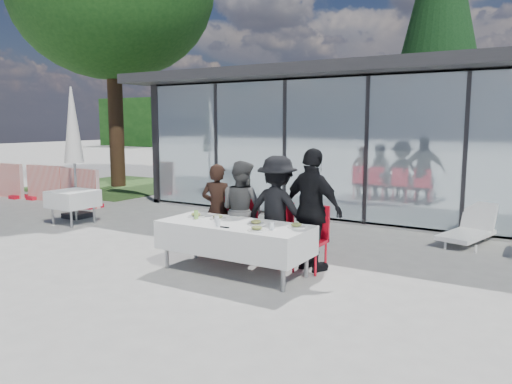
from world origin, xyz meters
TOP-DOWN VIEW (x-y plane):
  - ground at (0.00, 0.00)m, footprint 90.00×90.00m
  - pavilion at (2.00, 8.16)m, footprint 14.80×8.80m
  - treeline at (-2.00, 28.00)m, footprint 62.50×2.00m
  - dining_table at (0.53, -0.23)m, footprint 2.26×0.96m
  - diner_a at (-0.30, 0.50)m, footprint 0.68×0.68m
  - diner_chair_a at (-0.30, 0.52)m, footprint 0.44×0.44m
  - diner_b at (0.19, 0.50)m, footprint 0.93×0.93m
  - diner_chair_b at (0.19, 0.52)m, footprint 0.44×0.44m
  - diner_c at (0.84, 0.50)m, footprint 1.12×1.12m
  - diner_chair_c at (0.84, 0.52)m, footprint 0.44×0.44m
  - diner_d at (1.44, 0.50)m, footprint 1.33×1.33m
  - diner_chair_d at (1.44, 0.52)m, footprint 0.44×0.44m
  - plate_a at (-0.25, -0.14)m, footprint 0.25×0.25m
  - plate_b at (0.15, -0.11)m, footprint 0.25×0.25m
  - plate_c at (0.85, -0.15)m, footprint 0.25×0.25m
  - plate_d at (1.44, -0.03)m, footprint 0.25×0.25m
  - plate_extra at (1.08, -0.50)m, footprint 0.25×0.25m
  - juice_bottle at (-0.14, -0.27)m, footprint 0.06×0.06m
  - drinking_glasses at (0.65, -0.39)m, footprint 1.00×0.26m
  - folded_eyeglasses at (0.59, -0.57)m, footprint 0.14×0.03m
  - spare_table_left at (-4.45, 0.90)m, footprint 0.86×0.86m
  - market_umbrella at (-4.99, 1.42)m, footprint 0.50×0.50m
  - lounger at (3.20, 3.56)m, footprint 0.91×1.44m
  - conifer_tree at (0.50, 13.00)m, footprint 4.00×4.00m
  - grass_patch at (-8.50, 6.00)m, footprint 5.00×5.00m

SIDE VIEW (x-z plane):
  - ground at x=0.00m, z-range 0.00..0.00m
  - grass_patch at x=-8.50m, z-range 0.00..0.02m
  - lounger at x=3.20m, z-range -0.10..0.62m
  - diner_chair_a at x=-0.30m, z-range 0.05..1.03m
  - diner_chair_b at x=0.19m, z-range 0.05..1.03m
  - diner_chair_c at x=0.84m, z-range 0.05..1.03m
  - diner_chair_d at x=1.44m, z-range 0.05..1.03m
  - dining_table at x=0.53m, z-range 0.16..0.91m
  - spare_table_left at x=-4.45m, z-range 0.18..0.92m
  - folded_eyeglasses at x=0.59m, z-range 0.75..0.76m
  - diner_a at x=-0.30m, z-range 0.00..1.53m
  - plate_a at x=-0.25m, z-range 0.74..0.81m
  - plate_b at x=0.15m, z-range 0.74..0.81m
  - plate_c at x=0.85m, z-range 0.74..0.81m
  - plate_d at x=1.44m, z-range 0.74..0.81m
  - plate_extra at x=1.08m, z-range 0.74..0.81m
  - drinking_glasses at x=0.65m, z-range 0.75..0.85m
  - diner_b at x=0.19m, z-range 0.00..1.60m
  - juice_bottle at x=-0.14m, z-range 0.75..0.88m
  - diner_c at x=0.84m, z-range 0.00..1.70m
  - diner_d at x=1.44m, z-range 0.00..1.83m
  - market_umbrella at x=-4.99m, z-range 0.45..3.45m
  - pavilion at x=2.00m, z-range 0.43..3.87m
  - treeline at x=-2.00m, z-range 0.00..4.40m
  - conifer_tree at x=0.50m, z-range 0.74..11.24m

